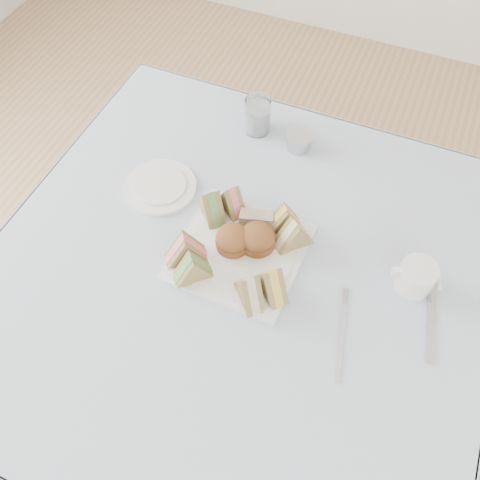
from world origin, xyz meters
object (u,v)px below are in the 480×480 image
at_px(water_glass, 257,115).
at_px(creamer_jug, 416,277).
at_px(table, 238,342).
at_px(serving_plate, 240,252).

relative_size(water_glass, creamer_jug, 1.27).
relative_size(table, creamer_jug, 12.33).
bearing_deg(creamer_jug, serving_plate, 174.31).
height_order(table, water_glass, water_glass).
xyz_separation_m(water_glass, creamer_jug, (0.45, -0.29, -0.01)).
bearing_deg(serving_plate, table, -74.33).
bearing_deg(water_glass, creamer_jug, -32.96).
distance_m(serving_plate, water_glass, 0.37).
bearing_deg(water_glass, serving_plate, -73.79).
xyz_separation_m(table, serving_plate, (-0.01, 0.04, 0.38)).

